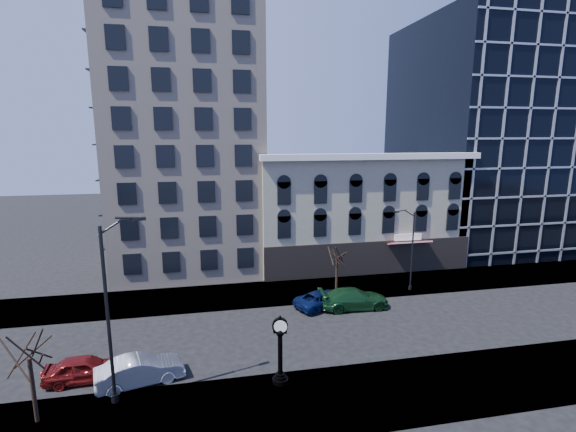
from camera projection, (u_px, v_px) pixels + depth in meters
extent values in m
plane|color=black|center=(272.00, 335.00, 30.26)|extent=(160.00, 160.00, 0.00)
cube|color=gray|center=(258.00, 294.00, 37.95)|extent=(160.00, 6.00, 0.12)
cube|color=gray|center=(295.00, 403.00, 22.56)|extent=(160.00, 6.00, 0.12)
cube|color=beige|center=(185.00, 89.00, 43.68)|extent=(15.00, 15.00, 38.00)
cube|color=#9F9A83|center=(354.00, 210.00, 46.79)|extent=(22.00, 10.00, 12.00)
cube|color=white|center=(375.00, 157.00, 40.58)|extent=(22.60, 0.80, 0.60)
cube|color=black|center=(370.00, 259.00, 42.75)|extent=(22.00, 0.30, 3.60)
cube|color=maroon|center=(410.00, 243.00, 42.68)|extent=(4.50, 1.18, 0.55)
cube|color=black|center=(489.00, 137.00, 53.88)|extent=(20.00, 20.00, 28.00)
cylinder|color=black|center=(280.00, 380.00, 24.36)|extent=(0.95, 0.95, 0.26)
cylinder|color=black|center=(280.00, 377.00, 24.31)|extent=(0.69, 0.69, 0.17)
cylinder|color=black|center=(280.00, 374.00, 24.28)|extent=(0.52, 0.52, 0.14)
cylinder|color=black|center=(280.00, 354.00, 24.03)|extent=(0.28, 0.28, 2.49)
sphere|color=black|center=(280.00, 333.00, 23.77)|extent=(0.48, 0.48, 0.48)
cube|color=black|center=(280.00, 331.00, 23.75)|extent=(0.80, 0.37, 0.21)
cylinder|color=black|center=(280.00, 326.00, 23.69)|extent=(0.93, 0.49, 0.89)
cylinder|color=white|center=(281.00, 327.00, 23.55)|extent=(0.74, 0.20, 0.76)
cylinder|color=white|center=(280.00, 324.00, 23.83)|extent=(0.74, 0.20, 0.76)
sphere|color=black|center=(280.00, 317.00, 23.59)|extent=(0.17, 0.17, 0.17)
cylinder|color=black|center=(108.00, 317.00, 21.68)|extent=(0.18, 0.18, 9.78)
cylinder|color=black|center=(115.00, 398.00, 22.59)|extent=(0.41, 0.41, 0.45)
cube|color=black|center=(145.00, 218.00, 21.67)|extent=(0.67, 0.41, 0.16)
cylinder|color=black|center=(412.00, 251.00, 38.13)|extent=(0.14, 0.14, 7.35)
cylinder|color=black|center=(410.00, 288.00, 38.82)|extent=(0.31, 0.31, 0.34)
cube|color=black|center=(399.00, 212.00, 36.86)|extent=(0.49, 0.25, 0.12)
cylinder|color=black|center=(33.00, 390.00, 20.74)|extent=(0.21, 0.21, 3.47)
cylinder|color=black|center=(337.00, 275.00, 38.23)|extent=(0.23, 0.23, 3.09)
imported|color=maroon|center=(84.00, 369.00, 24.61)|extent=(4.55, 2.03, 1.52)
imported|color=silver|center=(140.00, 370.00, 24.35)|extent=(5.25, 2.97, 1.64)
imported|color=#0C194C|center=(322.00, 299.00, 35.15)|extent=(5.41, 4.08, 1.37)
imported|color=#143F1E|center=(354.00, 299.00, 34.86)|extent=(5.86, 2.52, 1.68)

